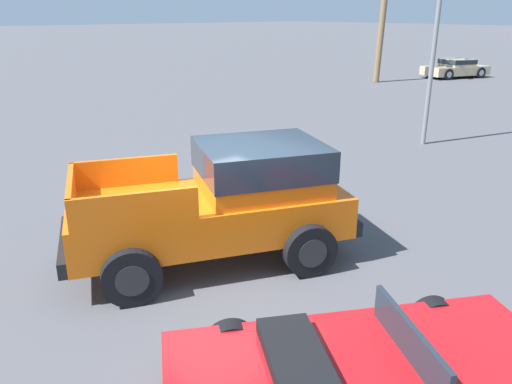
# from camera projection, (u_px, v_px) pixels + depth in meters

# --- Properties ---
(ground_plane) EXTENTS (320.00, 320.00, 0.00)m
(ground_plane) POSITION_uv_depth(u_px,v_px,m) (225.00, 269.00, 8.17)
(ground_plane) COLOR #4C4C51
(orange_pickup_truck) EXTENTS (3.49, 5.04, 1.96)m
(orange_pickup_truck) POSITION_uv_depth(u_px,v_px,m) (228.00, 197.00, 8.22)
(orange_pickup_truck) COLOR orange
(orange_pickup_truck) RESTS_ON ground_plane
(red_convertible_car) EXTENTS (3.61, 4.49, 0.99)m
(red_convertible_car) POSITION_uv_depth(u_px,v_px,m) (363.00, 378.00, 5.18)
(red_convertible_car) COLOR #B21419
(red_convertible_car) RESTS_ON ground_plane
(parked_car_tan) EXTENTS (3.04, 4.47, 1.16)m
(parked_car_tan) POSITION_uv_depth(u_px,v_px,m) (456.00, 68.00, 31.79)
(parked_car_tan) COLOR tan
(parked_car_tan) RESTS_ON ground_plane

